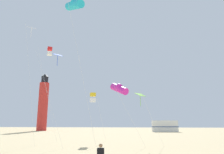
{
  "coord_description": "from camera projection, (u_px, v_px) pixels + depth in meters",
  "views": [
    {
      "loc": [
        3.23,
        -6.98,
        2.22
      ],
      "look_at": [
        1.18,
        9.47,
        5.86
      ],
      "focal_mm": 33.59,
      "sensor_mm": 36.0,
      "label": 1
    }
  ],
  "objects": [
    {
      "name": "rv_van_white",
      "position": [
        165.0,
        126.0,
        53.57
      ],
      "size": [
        6.51,
        2.53,
        2.8
      ],
      "rotation": [
        0.0,
        0.0,
        0.03
      ],
      "color": "white",
      "rests_on": "ground"
    },
    {
      "name": "kite_diamond_blue",
      "position": [
        57.0,
        58.0,
        21.88
      ],
      "size": [
        3.28,
        2.27,
        9.44
      ],
      "color": "silver",
      "rests_on": "ground"
    },
    {
      "name": "kite_tube_magenta",
      "position": [
        119.0,
        89.0,
        20.99
      ],
      "size": [
        3.5,
        3.64,
        6.29
      ],
      "color": "silver",
      "rests_on": "ground"
    },
    {
      "name": "kite_box_gold",
      "position": [
        93.0,
        97.0,
        26.01
      ],
      "size": [
        1.98,
        2.32,
        5.89
      ],
      "color": "silver",
      "rests_on": "ground"
    },
    {
      "name": "kite_tube_cyan",
      "position": [
        75.0,
        5.0,
        17.74
      ],
      "size": [
        3.31,
        3.32,
        12.71
      ],
      "color": "silver",
      "rests_on": "ground"
    },
    {
      "name": "kite_diamond_lime",
      "position": [
        141.0,
        96.0,
        21.39
      ],
      "size": [
        2.75,
        2.75,
        5.25
      ],
      "color": "silver",
      "rests_on": "ground"
    },
    {
      "name": "kite_diamond_white",
      "position": [
        31.0,
        33.0,
        22.99
      ],
      "size": [
        1.98,
        1.98,
        12.75
      ],
      "color": "silver",
      "rests_on": "ground"
    },
    {
      "name": "kite_box_scarlet",
      "position": [
        50.0,
        51.0,
        28.89
      ],
      "size": [
        2.74,
        2.4,
        12.47
      ],
      "color": "silver",
      "rests_on": "ground"
    },
    {
      "name": "kite_flyer_standing",
      "position": [
        101.0,
        154.0,
        10.95
      ],
      "size": [
        0.35,
        0.52,
        1.16
      ],
      "rotation": [
        0.0,
        0.0,
        3.1
      ],
      "color": "black",
      "rests_on": "ground"
    },
    {
      "name": "lighthouse_distant",
      "position": [
        43.0,
        103.0,
        61.82
      ],
      "size": [
        2.8,
        2.8,
        16.8
      ],
      "color": "red",
      "rests_on": "ground"
    }
  ]
}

